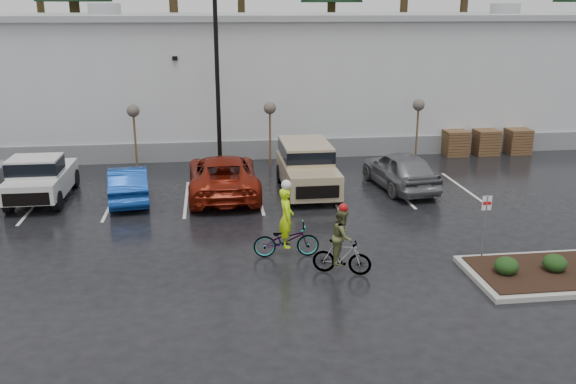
{
  "coord_description": "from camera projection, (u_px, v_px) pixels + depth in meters",
  "views": [
    {
      "loc": [
        -4.38,
        -16.35,
        7.64
      ],
      "look_at": [
        -1.74,
        4.21,
        1.3
      ],
      "focal_mm": 38.0,
      "sensor_mm": 36.0,
      "label": 1
    }
  ],
  "objects": [
    {
      "name": "pickup_white",
      "position": [
        43.0,
        175.0,
        25.04
      ],
      "size": [
        2.1,
        5.2,
        1.96
      ],
      "primitive_type": null,
      "color": "silver",
      "rests_on": "ground"
    },
    {
      "name": "car_blue",
      "position": [
        128.0,
        183.0,
        24.84
      ],
      "size": [
        2.06,
        4.51,
        1.43
      ],
      "primitive_type": "imported",
      "rotation": [
        0.0,
        0.0,
        3.27
      ],
      "color": "navy",
      "rests_on": "ground"
    },
    {
      "name": "suv_tan",
      "position": [
        307.0,
        169.0,
        25.85
      ],
      "size": [
        2.2,
        5.1,
        2.06
      ],
      "primitive_type": null,
      "color": "tan",
      "rests_on": "ground"
    },
    {
      "name": "pallet_stack_b",
      "position": [
        486.0,
        142.0,
        32.6
      ],
      "size": [
        1.2,
        1.2,
        1.35
      ],
      "primitive_type": "cube",
      "color": "#533821",
      "rests_on": "ground"
    },
    {
      "name": "wooded_ridge",
      "position": [
        253.0,
        55.0,
        60.08
      ],
      "size": [
        80.0,
        25.0,
        6.0
      ],
      "primitive_type": "cube",
      "color": "#23431C",
      "rests_on": "ground"
    },
    {
      "name": "pallet_stack_a",
      "position": [
        455.0,
        143.0,
        32.39
      ],
      "size": [
        1.2,
        1.2,
        1.35
      ],
      "primitive_type": "cube",
      "color": "#533821",
      "rests_on": "ground"
    },
    {
      "name": "shrub_a",
      "position": [
        506.0,
        266.0,
        17.69
      ],
      "size": [
        0.7,
        0.7,
        0.52
      ],
      "primitive_type": "ellipsoid",
      "color": "black",
      "rests_on": "curb_island"
    },
    {
      "name": "warehouse",
      "position": [
        279.0,
        73.0,
        38.07
      ],
      "size": [
        60.5,
        15.5,
        7.2
      ],
      "color": "silver",
      "rests_on": "ground"
    },
    {
      "name": "sapling_east",
      "position": [
        418.0,
        108.0,
        30.54
      ],
      "size": [
        0.6,
        0.6,
        3.2
      ],
      "color": "#533821",
      "rests_on": "ground"
    },
    {
      "name": "sapling_west",
      "position": [
        133.0,
        114.0,
        28.83
      ],
      "size": [
        0.6,
        0.6,
        3.2
      ],
      "color": "#533821",
      "rests_on": "ground"
    },
    {
      "name": "fire_lane_sign",
      "position": [
        485.0,
        220.0,
        18.52
      ],
      "size": [
        0.3,
        0.05,
        2.2
      ],
      "color": "gray",
      "rests_on": "ground"
    },
    {
      "name": "car_red",
      "position": [
        223.0,
        175.0,
        25.54
      ],
      "size": [
        2.89,
        6.14,
        1.7
      ],
      "primitive_type": "imported",
      "rotation": [
        0.0,
        0.0,
        3.15
      ],
      "color": "maroon",
      "rests_on": "ground"
    },
    {
      "name": "pallet_stack_c",
      "position": [
        517.0,
        141.0,
        32.82
      ],
      "size": [
        1.2,
        1.2,
        1.35
      ],
      "primitive_type": "cube",
      "color": "#533821",
      "rests_on": "ground"
    },
    {
      "name": "car_grey",
      "position": [
        400.0,
        170.0,
        26.42
      ],
      "size": [
        2.55,
        5.13,
        1.68
      ],
      "primitive_type": "imported",
      "rotation": [
        0.0,
        0.0,
        3.26
      ],
      "color": "slate",
      "rests_on": "ground"
    },
    {
      "name": "shrub_b",
      "position": [
        555.0,
        263.0,
        17.88
      ],
      "size": [
        0.7,
        0.7,
        0.52
      ],
      "primitive_type": "ellipsoid",
      "color": "black",
      "rests_on": "curb_island"
    },
    {
      "name": "cyclist_olive",
      "position": [
        342.0,
        248.0,
        17.94
      ],
      "size": [
        1.76,
        1.05,
        2.2
      ],
      "rotation": [
        0.0,
        0.0,
        1.22
      ],
      "color": "#3F3F44",
      "rests_on": "ground"
    },
    {
      "name": "ground",
      "position": [
        363.0,
        272.0,
        18.27
      ],
      "size": [
        120.0,
        120.0,
        0.0
      ],
      "primitive_type": "plane",
      "color": "black",
      "rests_on": "ground"
    },
    {
      "name": "cyclist_hivis",
      "position": [
        286.0,
        233.0,
        19.21
      ],
      "size": [
        2.11,
        0.8,
        2.53
      ],
      "rotation": [
        0.0,
        0.0,
        1.54
      ],
      "color": "#3F3F44",
      "rests_on": "ground"
    },
    {
      "name": "sapling_mid",
      "position": [
        270.0,
        112.0,
        29.63
      ],
      "size": [
        0.6,
        0.6,
        3.2
      ],
      "color": "#533821",
      "rests_on": "ground"
    },
    {
      "name": "lamppost",
      "position": [
        216.0,
        51.0,
        27.51
      ],
      "size": [
        0.5,
        1.0,
        9.22
      ],
      "color": "black",
      "rests_on": "ground"
    }
  ]
}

